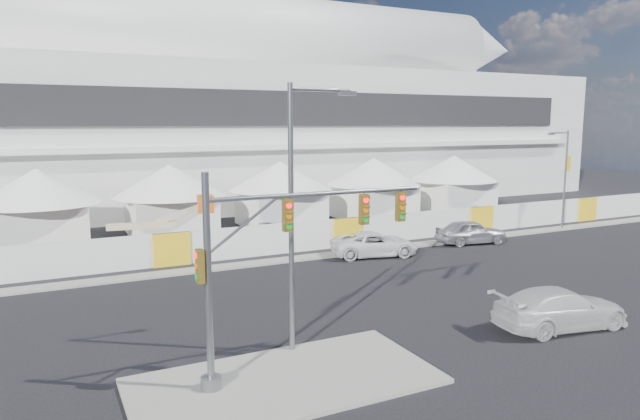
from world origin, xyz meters
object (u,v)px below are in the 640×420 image
pickup_near (560,308)px  traffic_mast (262,266)px  sedan_silver (471,232)px  streetlight_curb (564,172)px  boom_lift (133,244)px  lot_car_a (480,215)px  pickup_curb (375,244)px  streetlight_median (298,200)px

pickup_near → traffic_mast: (-12.89, 0.76, 3.10)m
sedan_silver → streetlight_curb: size_ratio=0.64×
streetlight_curb → boom_lift: 32.99m
lot_car_a → streetlight_curb: size_ratio=0.55×
traffic_mast → pickup_near: bearing=-3.4°
streetlight_curb → pickup_curb: bearing=-175.9°
pickup_near → boom_lift: 24.71m
pickup_curb → streetlight_median: streetlight_median is taller
sedan_silver → streetlight_median: bearing=133.1°
pickup_near → sedan_silver: bearing=-21.0°
sedan_silver → pickup_near: 16.80m
lot_car_a → streetlight_median: (-25.24, -18.32, 5.03)m
traffic_mast → sedan_silver: bearing=33.7°
lot_car_a → traffic_mast: traffic_mast is taller
pickup_curb → streetlight_curb: bearing=-73.1°
sedan_silver → traffic_mast: 25.37m
streetlight_median → boom_lift: bearing=100.7°
lot_car_a → boom_lift: size_ratio=0.55×
traffic_mast → pickup_curb: bearing=47.1°
lot_car_a → streetlight_curb: (3.92, -5.02, 3.88)m
traffic_mast → streetlight_median: bearing=41.3°
pickup_near → lot_car_a: size_ratio=1.36×
streetlight_curb → boom_lift: size_ratio=1.00×
pickup_curb → boom_lift: bearing=81.0°
sedan_silver → lot_car_a: size_ratio=1.17×
pickup_near → lot_car_a: bearing=-27.0°
lot_car_a → sedan_silver: bearing=150.5°
pickup_near → lot_car_a: pickup_near is taller
pickup_curb → traffic_mast: 19.12m
streetlight_curb → streetlight_median: bearing=-155.5°
pickup_near → streetlight_curb: size_ratio=0.74×
pickup_near → streetlight_curb: 24.54m
streetlight_curb → lot_car_a: bearing=128.0°
pickup_curb → streetlight_median: (-10.77, -12.00, 4.96)m
lot_car_a → pickup_curb: bearing=130.1°
lot_car_a → boom_lift: 28.60m
traffic_mast → boom_lift: (-1.28, 19.48, -2.89)m
pickup_curb → sedan_silver: bearing=-76.0°
streetlight_curb → boom_lift: bearing=172.4°
traffic_mast → streetlight_median: size_ratio=0.83×
traffic_mast → streetlight_median: streetlight_median is taller
traffic_mast → boom_lift: traffic_mast is taller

